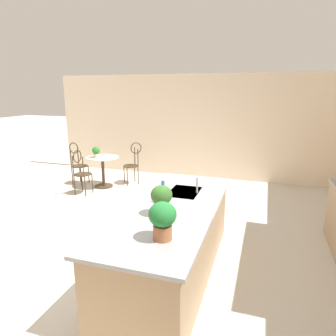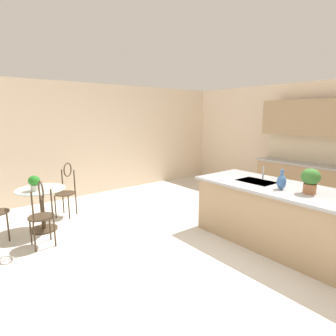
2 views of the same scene
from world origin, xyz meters
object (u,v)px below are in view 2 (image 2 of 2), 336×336
(chair_toward_desk, at_px, (41,211))
(potted_plant_on_table, at_px, (34,182))
(bistro_table, at_px, (42,205))
(potted_plant_counter_near, at_px, (310,179))
(vase_on_counter, at_px, (281,182))
(chair_near_window, at_px, (66,187))

(chair_toward_desk, distance_m, potted_plant_on_table, 0.65)
(bistro_table, height_order, potted_plant_on_table, potted_plant_on_table)
(potted_plant_counter_near, bearing_deg, chair_toward_desk, -132.63)
(vase_on_counter, bearing_deg, chair_toward_desk, -129.53)
(potted_plant_on_table, height_order, potted_plant_counter_near, potted_plant_counter_near)
(bistro_table, distance_m, potted_plant_on_table, 0.46)
(chair_near_window, bearing_deg, potted_plant_on_table, -50.54)
(chair_toward_desk, relative_size, potted_plant_counter_near, 3.04)
(bistro_table, height_order, potted_plant_counter_near, potted_plant_counter_near)
(bistro_table, bearing_deg, vase_on_counter, 41.20)
(vase_on_counter, bearing_deg, potted_plant_on_table, -136.70)
(potted_plant_on_table, xyz_separation_m, vase_on_counter, (2.78, 2.62, 0.14))
(bistro_table, height_order, chair_near_window, chair_near_window)
(chair_toward_desk, distance_m, potted_plant_counter_near, 3.82)
(potted_plant_on_table, bearing_deg, vase_on_counter, 43.30)
(bistro_table, xyz_separation_m, potted_plant_on_table, (0.09, -0.11, 0.44))
(bistro_table, distance_m, chair_near_window, 0.76)
(bistro_table, relative_size, chair_toward_desk, 0.77)
(chair_toward_desk, height_order, potted_plant_on_table, chair_toward_desk)
(potted_plant_counter_near, distance_m, vase_on_counter, 0.37)
(chair_near_window, relative_size, chair_toward_desk, 1.00)
(bistro_table, bearing_deg, potted_plant_on_table, -49.84)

